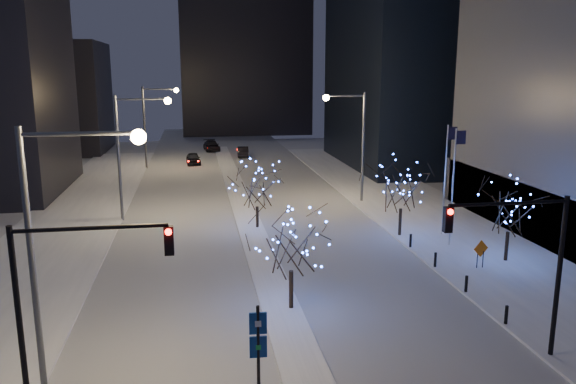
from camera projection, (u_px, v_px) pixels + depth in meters
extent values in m
cube|color=#ABB1BA|center=(238.00, 195.00, 54.80)|extent=(20.00, 130.00, 0.02)
cube|color=white|center=(243.00, 206.00, 49.96)|extent=(2.00, 80.00, 0.15)
cube|color=white|center=(450.00, 229.00, 42.75)|extent=(10.00, 90.00, 0.15)
cube|color=white|center=(50.00, 248.00, 38.06)|extent=(8.00, 90.00, 0.15)
cube|color=black|center=(42.00, 98.00, 82.64)|extent=(18.00, 16.00, 16.00)
cube|color=black|center=(244.00, 22.00, 106.27)|extent=(24.00, 14.00, 42.00)
cylinder|color=#595E66|center=(32.00, 264.00, 20.32)|extent=(0.24, 0.24, 10.00)
cylinder|color=#595E66|center=(80.00, 134.00, 19.65)|extent=(4.00, 0.16, 0.16)
sphere|color=#FFCC7F|center=(138.00, 137.00, 20.00)|extent=(0.56, 0.56, 0.56)
cylinder|color=#595E66|center=(119.00, 159.00, 44.42)|extent=(0.24, 0.24, 10.00)
cylinder|color=#595E66|center=(141.00, 99.00, 43.74)|extent=(4.00, 0.16, 0.16)
sphere|color=#FFCC7F|center=(168.00, 101.00, 44.10)|extent=(0.56, 0.56, 0.56)
cylinder|color=#595E66|center=(145.00, 128.00, 68.51)|extent=(0.24, 0.24, 10.00)
cylinder|color=#595E66|center=(159.00, 89.00, 67.84)|extent=(4.00, 0.16, 0.16)
sphere|color=#FFCC7F|center=(176.00, 90.00, 68.20)|extent=(0.56, 0.56, 0.56)
cylinder|color=#595E66|center=(363.00, 148.00, 50.70)|extent=(0.24, 0.24, 10.00)
cylinder|color=#595E66|center=(345.00, 96.00, 49.42)|extent=(3.50, 0.16, 0.16)
sphere|color=#FFCC7F|center=(326.00, 98.00, 49.17)|extent=(0.56, 0.56, 0.56)
cylinder|color=black|center=(20.00, 327.00, 18.71)|extent=(0.20, 0.20, 7.00)
cylinder|color=black|center=(91.00, 228.00, 18.41)|extent=(5.00, 0.14, 0.14)
cube|color=black|center=(169.00, 241.00, 18.93)|extent=(0.32, 0.28, 1.00)
sphere|color=#FF0C05|center=(168.00, 232.00, 18.69)|extent=(0.22, 0.22, 0.22)
cylinder|color=black|center=(558.00, 279.00, 22.98)|extent=(0.20, 0.20, 7.00)
cylinder|color=black|center=(509.00, 203.00, 21.88)|extent=(5.00, 0.14, 0.14)
cube|color=black|center=(448.00, 220.00, 21.59)|extent=(0.32, 0.28, 1.00)
sphere|color=#FF0C05|center=(451.00, 212.00, 21.35)|extent=(0.22, 0.22, 0.22)
cylinder|color=silver|center=(453.00, 188.00, 37.71)|extent=(0.10, 0.10, 8.00)
cube|color=black|center=(461.00, 137.00, 37.05)|extent=(0.70, 0.03, 0.90)
cylinder|color=silver|center=(445.00, 181.00, 40.22)|extent=(0.10, 0.10, 8.00)
cube|color=black|center=(452.00, 133.00, 39.55)|extent=(0.70, 0.03, 0.90)
cylinder|color=black|center=(506.00, 315.00, 26.44)|extent=(0.16, 0.16, 0.90)
cylinder|color=black|center=(466.00, 284.00, 30.30)|extent=(0.16, 0.16, 0.90)
cylinder|color=black|center=(435.00, 260.00, 34.15)|extent=(0.16, 0.16, 0.90)
cylinder|color=black|center=(411.00, 241.00, 38.01)|extent=(0.16, 0.16, 0.90)
imported|color=black|center=(193.00, 159.00, 72.66)|extent=(1.99, 4.41, 1.47)
imported|color=black|center=(243.00, 151.00, 79.20)|extent=(1.77, 4.45, 1.44)
imported|color=black|center=(212.00, 146.00, 84.92)|extent=(2.62, 5.38, 1.51)
cylinder|color=black|center=(291.00, 289.00, 28.15)|extent=(0.22, 0.22, 1.96)
cylinder|color=black|center=(257.00, 217.00, 42.81)|extent=(0.22, 0.22, 1.61)
cylinder|color=black|center=(507.00, 246.00, 35.25)|extent=(0.22, 0.22, 1.86)
cylinder|color=black|center=(400.00, 222.00, 40.70)|extent=(0.22, 0.22, 1.97)
cylinder|color=black|center=(258.00, 352.00, 20.48)|extent=(0.12, 0.12, 3.61)
cube|color=navy|center=(258.00, 323.00, 20.24)|extent=(0.64, 0.11, 0.83)
cube|color=navy|center=(258.00, 347.00, 20.43)|extent=(0.64, 0.11, 0.83)
cylinder|color=black|center=(477.00, 260.00, 33.93)|extent=(0.06, 0.06, 1.03)
cylinder|color=black|center=(483.00, 259.00, 33.99)|extent=(0.06, 0.06, 1.03)
cube|color=orange|center=(481.00, 249.00, 33.81)|extent=(1.04, 0.27, 1.06)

